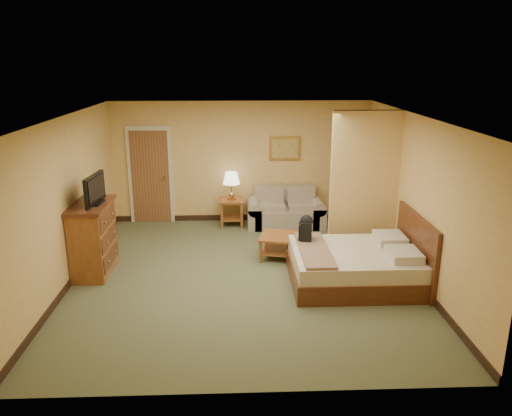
{
  "coord_description": "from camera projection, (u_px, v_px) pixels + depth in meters",
  "views": [
    {
      "loc": [
        -0.11,
        -7.55,
        3.43
      ],
      "look_at": [
        0.22,
        0.6,
        0.99
      ],
      "focal_mm": 35.0,
      "sensor_mm": 36.0,
      "label": 1
    }
  ],
  "objects": [
    {
      "name": "back_wall",
      "position": [
        241.0,
        162.0,
        10.72
      ],
      "size": [
        5.5,
        0.02,
        2.6
      ],
      "primitive_type": "cube",
      "color": "#DCAC5D",
      "rests_on": "floor"
    },
    {
      "name": "loveseat",
      "position": [
        286.0,
        213.0,
        10.64
      ],
      "size": [
        1.63,
        0.76,
        0.83
      ],
      "color": "gray",
      "rests_on": "floor"
    },
    {
      "name": "door",
      "position": [
        150.0,
        176.0,
        10.68
      ],
      "size": [
        0.94,
        0.16,
        2.1
      ],
      "color": "beige",
      "rests_on": "floor"
    },
    {
      "name": "baseboard",
      "position": [
        242.0,
        217.0,
        11.06
      ],
      "size": [
        5.5,
        0.02,
        0.12
      ],
      "primitive_type": "cube",
      "color": "black",
      "rests_on": "floor"
    },
    {
      "name": "table_lamp",
      "position": [
        231.0,
        179.0,
        10.45
      ],
      "size": [
        0.36,
        0.36,
        0.59
      ],
      "color": "#B98544",
      "rests_on": "side_table"
    },
    {
      "name": "tv",
      "position": [
        95.0,
        190.0,
        7.96
      ],
      "size": [
        0.22,
        0.78,
        0.48
      ],
      "rotation": [
        0.0,
        0.0,
        -0.09
      ],
      "color": "black",
      "rests_on": "dresser"
    },
    {
      "name": "right_wall",
      "position": [
        416.0,
        198.0,
        7.95
      ],
      "size": [
        0.02,
        6.0,
        2.6
      ],
      "primitive_type": "cube",
      "color": "#DCAC5D",
      "rests_on": "floor"
    },
    {
      "name": "ceiling",
      "position": [
        243.0,
        117.0,
        7.47
      ],
      "size": [
        6.0,
        6.0,
        0.0
      ],
      "primitive_type": "plane",
      "rotation": [
        3.14,
        0.0,
        0.0
      ],
      "color": "white",
      "rests_on": "back_wall"
    },
    {
      "name": "bed",
      "position": [
        359.0,
        265.0,
        7.9
      ],
      "size": [
        2.01,
        1.71,
        1.11
      ],
      "color": "#4A2111",
      "rests_on": "floor"
    },
    {
      "name": "coffee_table",
      "position": [
        279.0,
        242.0,
        8.89
      ],
      "size": [
        0.8,
        0.8,
        0.43
      ],
      "rotation": [
        0.0,
        0.0,
        -0.24
      ],
      "color": "brown",
      "rests_on": "floor"
    },
    {
      "name": "floor",
      "position": [
        244.0,
        276.0,
        8.22
      ],
      "size": [
        6.0,
        6.0,
        0.0
      ],
      "primitive_type": "plane",
      "color": "#525738",
      "rests_on": "ground"
    },
    {
      "name": "partition",
      "position": [
        364.0,
        185.0,
        8.81
      ],
      "size": [
        1.2,
        0.15,
        2.6
      ],
      "primitive_type": "cube",
      "color": "#DCAC5D",
      "rests_on": "floor"
    },
    {
      "name": "side_table",
      "position": [
        232.0,
        208.0,
        10.64
      ],
      "size": [
        0.52,
        0.52,
        0.57
      ],
      "color": "brown",
      "rests_on": "floor"
    },
    {
      "name": "dresser",
      "position": [
        93.0,
        238.0,
        8.19
      ],
      "size": [
        0.59,
        1.12,
        1.2
      ],
      "color": "brown",
      "rests_on": "floor"
    },
    {
      "name": "left_wall",
      "position": [
        67.0,
        202.0,
        7.74
      ],
      "size": [
        0.02,
        6.0,
        2.6
      ],
      "primitive_type": "cube",
      "color": "#DCAC5D",
      "rests_on": "floor"
    },
    {
      "name": "backpack",
      "position": [
        306.0,
        228.0,
        8.13
      ],
      "size": [
        0.21,
        0.29,
        0.46
      ],
      "rotation": [
        0.0,
        0.0,
        -0.14
      ],
      "color": "black",
      "rests_on": "bed"
    },
    {
      "name": "wall_picture",
      "position": [
        285.0,
        148.0,
        10.64
      ],
      "size": [
        0.67,
        0.04,
        0.52
      ],
      "color": "#B78E3F",
      "rests_on": "back_wall"
    }
  ]
}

